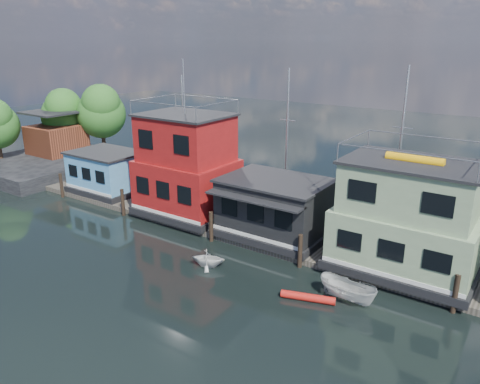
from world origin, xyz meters
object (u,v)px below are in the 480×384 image
Objects in this scene: houseboat_red at (187,167)px; houseboat_green at (407,219)px; houseboat_dark at (275,207)px; houseboat_blue at (107,172)px; motorboat at (348,291)px; dinghy_white at (208,258)px; red_kayak at (308,297)px.

houseboat_green is at bearing 0.00° from houseboat_red.
houseboat_dark is 9.07m from houseboat_green.
houseboat_dark is at bearing -0.06° from houseboat_blue.
houseboat_blue is 17.50m from houseboat_dark.
motorboat is 1.60× the size of dinghy_white.
houseboat_blue is 0.86× the size of houseboat_dark.
houseboat_green is 12.26m from dinghy_white.
houseboat_blue is 0.76× the size of houseboat_green.
motorboat reaches higher than red_kayak.
motorboat is (7.53, -4.91, -1.75)m from houseboat_dark.
houseboat_green is at bearing -82.96° from dinghy_white.
houseboat_red is 8.18m from houseboat_dark.
houseboat_blue is at bearing 147.80° from red_kayak.
red_kayak is at bearing -114.07° from dinghy_white.
houseboat_dark is 8.63m from red_kayak.
houseboat_blue is 17.36m from dinghy_white.
houseboat_red reaches higher than houseboat_dark.
dinghy_white is at bearing -41.60° from houseboat_red.
red_kayak is at bearing -46.63° from houseboat_dark.
dinghy_white reaches higher than red_kayak.
houseboat_red is 1.60× the size of houseboat_dark.
motorboat reaches higher than dinghy_white.
houseboat_green is (9.00, 0.02, 1.13)m from houseboat_dark.
houseboat_dark is at bearing 115.86° from red_kayak.
houseboat_red is (9.50, 0.00, 1.90)m from houseboat_blue.
houseboat_green reaches higher than houseboat_blue.
dinghy_white is (-7.01, 0.12, 0.35)m from red_kayak.
houseboat_blue is at bearing -180.00° from houseboat_green.
red_kayak is (-3.27, -6.09, -3.33)m from houseboat_green.
houseboat_green is 5.90m from motorboat.
houseboat_green is at bearing 0.12° from houseboat_dark.
houseboat_red is 3.45× the size of motorboat.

